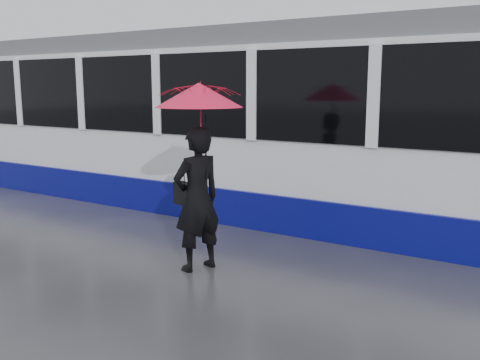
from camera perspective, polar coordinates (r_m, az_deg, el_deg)
The scene contains 6 objects.
ground at distance 7.61m, azimuth 0.01°, elevation -7.96°, with size 90.00×90.00×0.00m, color #2A2A2F.
rails at distance 9.72m, azimuth 8.02°, elevation -4.01°, with size 34.00×1.51×0.02m.
tram at distance 8.85m, azimuth 19.61°, elevation 4.83°, with size 26.00×2.56×3.35m.
woman at distance 6.82m, azimuth -4.60°, elevation -2.06°, with size 0.67×0.44×1.85m, color black.
umbrella at distance 6.65m, azimuth -4.39°, elevation 7.21°, with size 1.38×1.38×1.25m.
handbag at distance 6.96m, azimuth -5.95°, elevation -1.46°, with size 0.36×0.24×0.47m.
Camera 1 is at (3.91, -6.09, 2.34)m, focal length 40.00 mm.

